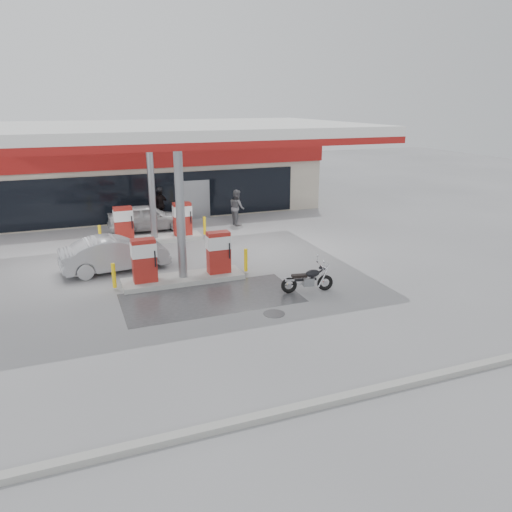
{
  "coord_description": "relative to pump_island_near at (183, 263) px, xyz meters",
  "views": [
    {
      "loc": [
        -3.8,
        -15.41,
        6.5
      ],
      "look_at": [
        2.3,
        0.38,
        1.2
      ],
      "focal_mm": 35.0,
      "sensor_mm": 36.0,
      "label": 1
    }
  ],
  "objects": [
    {
      "name": "parked_motorcycle",
      "position": [
        3.88,
        -2.65,
        -0.28
      ],
      "size": [
        1.9,
        0.76,
        0.98
      ],
      "rotation": [
        0.0,
        0.0,
        -0.17
      ],
      "color": "black",
      "rests_on": "ground"
    },
    {
      "name": "attendant",
      "position": [
        4.8,
        7.72,
        0.25
      ],
      "size": [
        0.8,
        0.99,
        1.92
      ],
      "primitive_type": "imported",
      "rotation": [
        0.0,
        0.0,
        1.65
      ],
      "color": "#5C5B60",
      "rests_on": "ground"
    },
    {
      "name": "ground",
      "position": [
        0.0,
        -2.0,
        -0.71
      ],
      "size": [
        90.0,
        90.0,
        0.0
      ],
      "primitive_type": "plane",
      "color": "gray",
      "rests_on": "ground"
    },
    {
      "name": "kerb",
      "position": [
        0.0,
        -9.0,
        -0.64
      ],
      "size": [
        28.0,
        0.25,
        0.15
      ],
      "primitive_type": "cube",
      "color": "gray",
      "rests_on": "ground"
    },
    {
      "name": "canopy",
      "position": [
        0.0,
        3.0,
        4.56
      ],
      "size": [
        16.0,
        10.02,
        5.51
      ],
      "color": "silver",
      "rests_on": "ground"
    },
    {
      "name": "store_building",
      "position": [
        0.01,
        13.94,
        1.3
      ],
      "size": [
        22.0,
        8.22,
        4.0
      ],
      "color": "beige",
      "rests_on": "ground"
    },
    {
      "name": "pump_island_near",
      "position": [
        0.0,
        0.0,
        0.0
      ],
      "size": [
        5.14,
        1.3,
        1.78
      ],
      "color": "#9E9E99",
      "rests_on": "ground"
    },
    {
      "name": "biker_walking",
      "position": [
        1.03,
        9.8,
        0.23
      ],
      "size": [
        1.19,
        0.84,
        1.88
      ],
      "primitive_type": "imported",
      "rotation": [
        0.0,
        0.0,
        0.39
      ],
      "color": "black",
      "rests_on": "ground"
    },
    {
      "name": "drain_cover",
      "position": [
        2.0,
        -4.0,
        -0.71
      ],
      "size": [
        0.7,
        0.7,
        0.01
      ],
      "primitive_type": "cylinder",
      "color": "#38383A",
      "rests_on": "ground"
    },
    {
      "name": "wet_patch",
      "position": [
        0.5,
        -2.0,
        -0.71
      ],
      "size": [
        6.0,
        3.0,
        0.0
      ],
      "primitive_type": "cube",
      "color": "#4C4C4F",
      "rests_on": "ground"
    },
    {
      "name": "hatchback_silver",
      "position": [
        -2.22,
        2.2,
        -0.02
      ],
      "size": [
        4.31,
        1.89,
        1.38
      ],
      "primitive_type": "imported",
      "rotation": [
        0.0,
        0.0,
        1.68
      ],
      "color": "#9A9CA2",
      "rests_on": "ground"
    },
    {
      "name": "pump_island_far",
      "position": [
        0.0,
        6.0,
        0.0
      ],
      "size": [
        5.14,
        1.3,
        1.78
      ],
      "color": "#9E9E99",
      "rests_on": "ground"
    },
    {
      "name": "sedan_white",
      "position": [
        0.07,
        8.2,
        -0.02
      ],
      "size": [
        4.06,
        1.64,
        1.38
      ],
      "primitive_type": "imported",
      "rotation": [
        0.0,
        0.0,
        1.57
      ],
      "color": "silver",
      "rests_on": "ground"
    }
  ]
}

